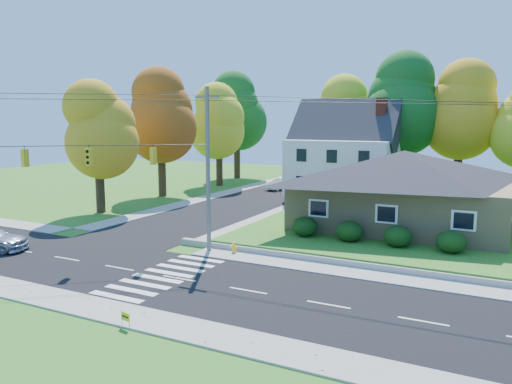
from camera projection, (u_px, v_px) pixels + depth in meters
ground at (179, 279)px, 25.52m from camera, size 120.00×120.00×0.00m
road_main at (179, 279)px, 25.51m from camera, size 90.00×8.00×0.02m
road_cross at (264, 197)px, 52.02m from camera, size 8.00×44.00×0.02m
sidewalk_north at (228, 255)px, 29.91m from camera, size 90.00×2.00×0.08m
sidewalk_south at (109, 311)px, 21.11m from camera, size 90.00×2.00×0.08m
lawn at (481, 223)px, 38.12m from camera, size 30.00×30.00×0.50m
ranch_house at (403, 188)px, 35.53m from camera, size 14.60×10.60×5.40m
colonial_house at (345, 155)px, 49.49m from camera, size 10.40×8.40×9.60m
hedge_row at (373, 234)px, 30.60m from camera, size 10.70×1.70×1.27m
traffic_infrastructure at (190, 176)px, 26.03m from camera, size 38.10×10.66×10.00m
tree_lot_0 at (344, 117)px, 55.16m from camera, size 6.72×6.72×12.51m
tree_lot_1 at (398, 104)px, 51.38m from camera, size 7.84×7.84×14.60m
tree_lot_2 at (461, 110)px, 49.65m from camera, size 7.28×7.28×13.56m
tree_west_0 at (97, 130)px, 42.71m from camera, size 6.16×6.16×11.47m
tree_west_1 at (160, 116)px, 51.78m from camera, size 7.28×7.28×13.56m
tree_west_2 at (219, 121)px, 60.23m from camera, size 6.72×6.72×12.51m
tree_west_3 at (237, 111)px, 67.99m from camera, size 7.84×7.84×14.60m
white_car at (281, 184)px, 57.42m from camera, size 2.62×4.21×1.31m
fire_hydrant at (234, 248)px, 30.28m from camera, size 0.41×0.33×0.73m
yard_sign at (125, 317)px, 19.45m from camera, size 0.51×0.14×0.64m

